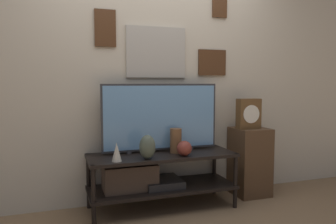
{
  "coord_description": "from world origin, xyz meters",
  "views": [
    {
      "loc": [
        -0.95,
        -2.65,
        1.21
      ],
      "look_at": [
        0.06,
        0.29,
        0.93
      ],
      "focal_mm": 35.0,
      "sensor_mm": 36.0,
      "label": 1
    }
  ],
  "objects_px": {
    "vase_tall_ceramic": "(176,141)",
    "vase_urn_stoneware": "(147,147)",
    "mantel_clock": "(249,114)",
    "vase_slim_bronze": "(117,152)",
    "television": "(161,117)",
    "vase_round_glass": "(184,148)"
  },
  "relations": [
    {
      "from": "vase_round_glass",
      "to": "vase_urn_stoneware",
      "type": "bearing_deg",
      "value": -178.84
    },
    {
      "from": "vase_round_glass",
      "to": "mantel_clock",
      "type": "relative_size",
      "value": 0.44
    },
    {
      "from": "television",
      "to": "vase_urn_stoneware",
      "type": "height_order",
      "value": "television"
    },
    {
      "from": "television",
      "to": "vase_slim_bronze",
      "type": "xyz_separation_m",
      "value": [
        -0.49,
        -0.27,
        -0.26
      ]
    },
    {
      "from": "vase_tall_ceramic",
      "to": "vase_round_glass",
      "type": "bearing_deg",
      "value": -80.76
    },
    {
      "from": "mantel_clock",
      "to": "vase_tall_ceramic",
      "type": "bearing_deg",
      "value": -177.81
    },
    {
      "from": "vase_slim_bronze",
      "to": "mantel_clock",
      "type": "distance_m",
      "value": 1.48
    },
    {
      "from": "vase_round_glass",
      "to": "mantel_clock",
      "type": "height_order",
      "value": "mantel_clock"
    },
    {
      "from": "vase_tall_ceramic",
      "to": "vase_urn_stoneware",
      "type": "relative_size",
      "value": 1.1
    },
    {
      "from": "television",
      "to": "vase_urn_stoneware",
      "type": "xyz_separation_m",
      "value": [
        -0.21,
        -0.27,
        -0.24
      ]
    },
    {
      "from": "vase_round_glass",
      "to": "mantel_clock",
      "type": "bearing_deg",
      "value": 13.37
    },
    {
      "from": "vase_urn_stoneware",
      "to": "mantel_clock",
      "type": "bearing_deg",
      "value": 9.7
    },
    {
      "from": "vase_urn_stoneware",
      "to": "vase_round_glass",
      "type": "relative_size",
      "value": 1.54
    },
    {
      "from": "vase_slim_bronze",
      "to": "mantel_clock",
      "type": "relative_size",
      "value": 0.52
    },
    {
      "from": "vase_tall_ceramic",
      "to": "vase_round_glass",
      "type": "relative_size",
      "value": 1.68
    },
    {
      "from": "vase_round_glass",
      "to": "television",
      "type": "bearing_deg",
      "value": 119.26
    },
    {
      "from": "television",
      "to": "vase_tall_ceramic",
      "type": "bearing_deg",
      "value": -39.95
    },
    {
      "from": "vase_urn_stoneware",
      "to": "vase_round_glass",
      "type": "xyz_separation_m",
      "value": [
        0.36,
        0.01,
        -0.04
      ]
    },
    {
      "from": "vase_urn_stoneware",
      "to": "vase_slim_bronze",
      "type": "height_order",
      "value": "vase_urn_stoneware"
    },
    {
      "from": "television",
      "to": "vase_tall_ceramic",
      "type": "relative_size",
      "value": 4.92
    },
    {
      "from": "vase_round_glass",
      "to": "vase_slim_bronze",
      "type": "relative_size",
      "value": 0.86
    },
    {
      "from": "vase_slim_bronze",
      "to": "mantel_clock",
      "type": "bearing_deg",
      "value": 8.09
    }
  ]
}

